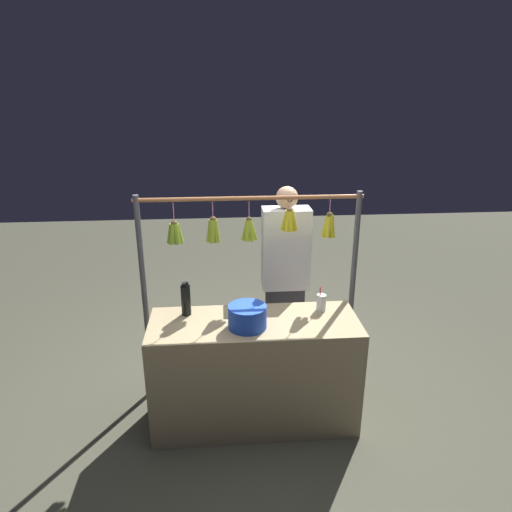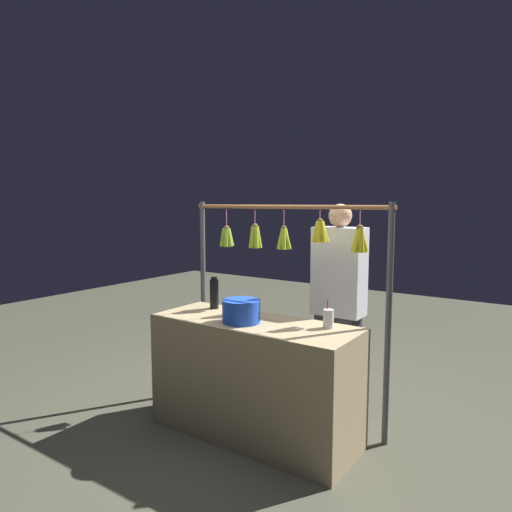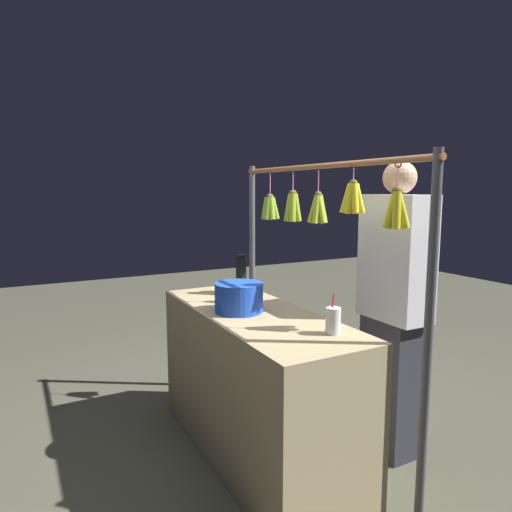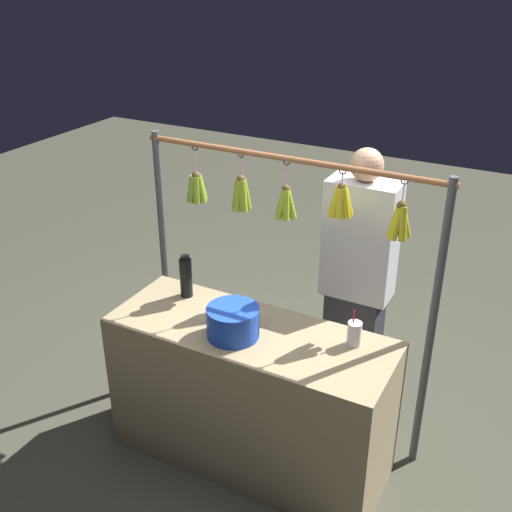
# 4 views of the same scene
# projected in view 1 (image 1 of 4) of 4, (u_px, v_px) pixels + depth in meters

# --- Properties ---
(ground_plane) EXTENTS (12.00, 12.00, 0.00)m
(ground_plane) POSITION_uv_depth(u_px,v_px,m) (254.00, 418.00, 3.62)
(ground_plane) COLOR #464738
(market_counter) EXTENTS (1.53, 0.57, 0.86)m
(market_counter) POSITION_uv_depth(u_px,v_px,m) (254.00, 372.00, 3.47)
(market_counter) COLOR tan
(market_counter) RESTS_ON ground
(display_rack) EXTENTS (1.74, 0.13, 1.71)m
(display_rack) POSITION_uv_depth(u_px,v_px,m) (250.00, 254.00, 3.59)
(display_rack) COLOR #4C4C51
(display_rack) RESTS_ON ground
(water_bottle) EXTENTS (0.07, 0.07, 0.26)m
(water_bottle) POSITION_uv_depth(u_px,v_px,m) (186.00, 299.00, 3.39)
(water_bottle) COLOR black
(water_bottle) RESTS_ON market_counter
(blue_bucket) EXTENTS (0.27, 0.27, 0.16)m
(blue_bucket) POSITION_uv_depth(u_px,v_px,m) (247.00, 317.00, 3.22)
(blue_bucket) COLOR blue
(blue_bucket) RESTS_ON market_counter
(drink_cup) EXTENTS (0.07, 0.07, 0.19)m
(drink_cup) POSITION_uv_depth(u_px,v_px,m) (321.00, 302.00, 3.47)
(drink_cup) COLOR silver
(drink_cup) RESTS_ON market_counter
(vendor_person) EXTENTS (0.40, 0.22, 1.70)m
(vendor_person) POSITION_uv_depth(u_px,v_px,m) (285.00, 283.00, 4.03)
(vendor_person) COLOR #2D2D38
(vendor_person) RESTS_ON ground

